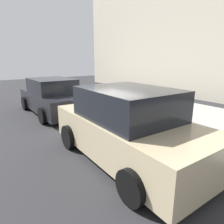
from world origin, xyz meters
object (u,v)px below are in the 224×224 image
(suitcase_olive_4, at_px, (132,110))
(suitcase_black_3, at_px, (141,115))
(suitcase_silver_1, at_px, (164,120))
(suitcase_teal_5, at_px, (126,107))
(suitcase_red_2, at_px, (152,116))
(parked_car_beige_0, at_px, (128,127))
(fire_hydrant, at_px, (112,102))
(parked_car_charcoal_1, at_px, (52,97))
(suitcase_navy_0, at_px, (174,123))
(bollard_post, at_px, (102,100))

(suitcase_olive_4, bearing_deg, suitcase_black_3, -178.63)
(suitcase_silver_1, bearing_deg, suitcase_teal_5, 1.98)
(suitcase_red_2, bearing_deg, parked_car_beige_0, 118.34)
(suitcase_silver_1, distance_m, suitcase_red_2, 0.46)
(fire_hydrant, bearing_deg, parked_car_charcoal_1, 49.41)
(suitcase_silver_1, relative_size, parked_car_charcoal_1, 0.14)
(suitcase_red_2, height_order, parked_car_charcoal_1, parked_car_charcoal_1)
(suitcase_navy_0, xyz_separation_m, suitcase_olive_4, (1.88, 0.03, 0.03))
(suitcase_red_2, xyz_separation_m, fire_hydrant, (2.37, -0.02, 0.09))
(suitcase_navy_0, bearing_deg, suitcase_olive_4, 0.87)
(fire_hydrant, bearing_deg, suitcase_teal_5, 179.97)
(suitcase_olive_4, bearing_deg, parked_car_beige_0, 136.14)
(fire_hydrant, relative_size, bollard_post, 0.94)
(suitcase_olive_4, height_order, parked_car_charcoal_1, parked_car_charcoal_1)
(bollard_post, height_order, parked_car_charcoal_1, parked_car_charcoal_1)
(suitcase_navy_0, bearing_deg, fire_hydrant, -0.84)
(suitcase_red_2, distance_m, parked_car_charcoal_1, 4.59)
(suitcase_red_2, relative_size, bollard_post, 1.02)
(suitcase_black_3, distance_m, parked_car_charcoal_1, 4.15)
(suitcase_silver_1, height_order, parked_car_charcoal_1, parked_car_charcoal_1)
(bollard_post, bearing_deg, parked_car_charcoal_1, 58.71)
(suitcase_red_2, height_order, bollard_post, suitcase_red_2)
(suitcase_navy_0, bearing_deg, parked_car_beige_0, 94.60)
(suitcase_olive_4, relative_size, parked_car_beige_0, 0.23)
(suitcase_red_2, relative_size, suitcase_olive_4, 0.85)
(bollard_post, bearing_deg, suitcase_silver_1, -176.41)
(suitcase_teal_5, bearing_deg, bollard_post, 5.58)
(suitcase_silver_1, height_order, fire_hydrant, fire_hydrant)
(suitcase_silver_1, height_order, suitcase_black_3, suitcase_silver_1)
(suitcase_teal_5, relative_size, fire_hydrant, 1.26)
(suitcase_red_2, bearing_deg, suitcase_olive_4, 3.50)
(suitcase_silver_1, bearing_deg, suitcase_black_3, 7.94)
(fire_hydrant, height_order, parked_car_charcoal_1, parked_car_charcoal_1)
(suitcase_black_3, height_order, suitcase_teal_5, suitcase_teal_5)
(suitcase_red_2, height_order, suitcase_teal_5, suitcase_teal_5)
(suitcase_red_2, height_order, parked_car_beige_0, parked_car_beige_0)
(suitcase_teal_5, bearing_deg, parked_car_charcoal_1, 37.29)
(suitcase_silver_1, relative_size, suitcase_black_3, 1.06)
(fire_hydrant, xyz_separation_m, parked_car_beige_0, (-3.46, 2.04, 0.25))
(suitcase_red_2, xyz_separation_m, suitcase_teal_5, (1.44, -0.02, 0.05))
(suitcase_navy_0, height_order, suitcase_red_2, suitcase_red_2)
(suitcase_olive_4, xyz_separation_m, parked_car_beige_0, (-2.04, 1.96, 0.30))
(suitcase_silver_1, height_order, suitcase_red_2, suitcase_red_2)
(suitcase_red_2, height_order, suitcase_olive_4, suitcase_olive_4)
(suitcase_silver_1, xyz_separation_m, suitcase_red_2, (0.46, 0.08, 0.03))
(fire_hydrant, distance_m, parked_car_charcoal_1, 2.69)
(bollard_post, height_order, parked_car_beige_0, parked_car_beige_0)
(suitcase_silver_1, distance_m, suitcase_olive_4, 1.42)
(suitcase_red_2, relative_size, fire_hydrant, 1.08)
(suitcase_navy_0, bearing_deg, bollard_post, 1.49)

